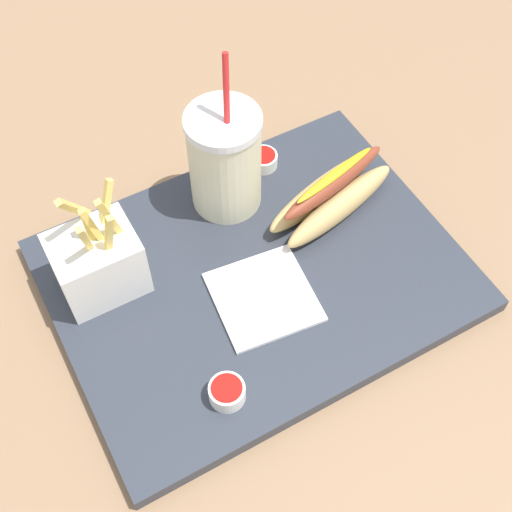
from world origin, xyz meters
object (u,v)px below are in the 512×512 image
(fries_basket, at_px, (98,262))
(ketchup_cup_1, at_px, (263,159))
(ketchup_cup_2, at_px, (227,392))
(hot_dog_1, at_px, (332,195))
(napkin_stack, at_px, (264,297))
(soda_cup, at_px, (225,160))

(fries_basket, relative_size, ketchup_cup_1, 4.15)
(ketchup_cup_1, relative_size, ketchup_cup_2, 0.97)
(hot_dog_1, height_order, napkin_stack, hot_dog_1)
(ketchup_cup_1, xyz_separation_m, ketchup_cup_2, (-0.19, -0.26, 0.00))
(soda_cup, height_order, ketchup_cup_1, soda_cup)
(fries_basket, xyz_separation_m, ketchup_cup_2, (0.06, -0.19, -0.03))
(ketchup_cup_2, bearing_deg, soda_cup, 62.37)
(napkin_stack, bearing_deg, ketchup_cup_1, 60.75)
(fries_basket, xyz_separation_m, hot_dog_1, (0.28, -0.03, -0.02))
(hot_dog_1, bearing_deg, ketchup_cup_2, -145.13)
(ketchup_cup_2, distance_m, napkin_stack, 0.12)
(ketchup_cup_1, relative_size, napkin_stack, 0.34)
(ketchup_cup_1, bearing_deg, fries_basket, -164.25)
(hot_dog_1, distance_m, napkin_stack, 0.16)
(ketchup_cup_2, bearing_deg, ketchup_cup_1, 53.99)
(fries_basket, relative_size, hot_dog_1, 0.82)
(fries_basket, bearing_deg, soda_cup, 13.62)
(fries_basket, bearing_deg, ketchup_cup_1, 15.75)
(hot_dog_1, distance_m, ketchup_cup_2, 0.28)
(hot_dog_1, distance_m, ketchup_cup_1, 0.11)
(ketchup_cup_2, xyz_separation_m, napkin_stack, (0.09, 0.08, -0.01))
(fries_basket, height_order, ketchup_cup_2, fries_basket)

